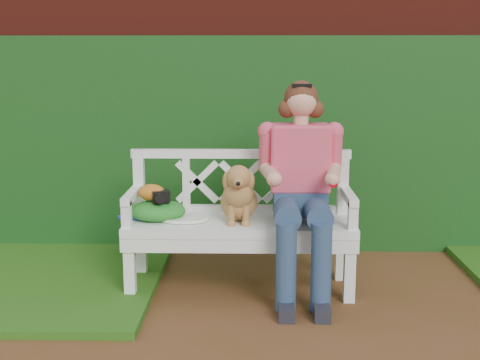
{
  "coord_description": "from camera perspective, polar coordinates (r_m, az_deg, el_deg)",
  "views": [
    {
      "loc": [
        -0.45,
        -3.39,
        1.54
      ],
      "look_at": [
        -0.54,
        0.72,
        0.75
      ],
      "focal_mm": 48.0,
      "sensor_mm": 36.0,
      "label": 1
    }
  ],
  "objects": [
    {
      "name": "dog",
      "position": [
        4.17,
        -0.1,
        -1.05
      ],
      "size": [
        0.38,
        0.43,
        0.39
      ],
      "primitive_type": null,
      "rotation": [
        0.0,
        0.0,
        -0.41
      ],
      "color": "#A17441",
      "rests_on": "garden_bench"
    },
    {
      "name": "baseball_glove",
      "position": [
        4.26,
        -7.87,
        -1.1
      ],
      "size": [
        0.2,
        0.16,
        0.11
      ],
      "primitive_type": "ellipsoid",
      "rotation": [
        0.0,
        0.0,
        -0.18
      ],
      "color": "#BC661D",
      "rests_on": "green_bag"
    },
    {
      "name": "seated_woman",
      "position": [
        4.19,
        5.38,
        -0.98
      ],
      "size": [
        0.7,
        0.86,
        1.36
      ],
      "primitive_type": null,
      "rotation": [
        0.0,
        0.0,
        -0.18
      ],
      "color": "#E44176",
      "rests_on": "ground"
    },
    {
      "name": "camera_item",
      "position": [
        4.22,
        -7.06,
        -1.44
      ],
      "size": [
        0.13,
        0.12,
        0.07
      ],
      "primitive_type": "cube",
      "rotation": [
        0.0,
        0.0,
        0.33
      ],
      "color": "black",
      "rests_on": "green_bag"
    },
    {
      "name": "brick_wall",
      "position": [
        5.32,
        6.1,
        6.09
      ],
      "size": [
        10.0,
        0.3,
        2.2
      ],
      "primitive_type": "cube",
      "color": "#5E1911",
      "rests_on": "ground"
    },
    {
      "name": "green_bag",
      "position": [
        4.27,
        -7.38,
        -2.69
      ],
      "size": [
        0.46,
        0.41,
        0.13
      ],
      "primitive_type": null,
      "rotation": [
        0.0,
        0.0,
        -0.37
      ],
      "color": "#1A941A",
      "rests_on": "garden_bench"
    },
    {
      "name": "ground",
      "position": [
        3.75,
        8.23,
        -13.5
      ],
      "size": [
        60.0,
        60.0,
        0.0
      ],
      "primitive_type": "plane",
      "color": "#523416"
    },
    {
      "name": "ivy_hedge",
      "position": [
        5.13,
        6.25,
        3.1
      ],
      "size": [
        10.0,
        0.18,
        1.7
      ],
      "primitive_type": "cube",
      "color": "#1A4F16",
      "rests_on": "ground"
    },
    {
      "name": "tennis_racket",
      "position": [
        4.26,
        -5.38,
        -3.37
      ],
      "size": [
        0.68,
        0.49,
        0.03
      ],
      "primitive_type": null,
      "rotation": [
        0.0,
        0.0,
        -0.39
      ],
      "color": "silver",
      "rests_on": "garden_bench"
    },
    {
      "name": "garden_bench",
      "position": [
        4.31,
        0.0,
        -6.67
      ],
      "size": [
        1.63,
        0.73,
        0.48
      ],
      "primitive_type": null,
      "rotation": [
        0.0,
        0.0,
        -0.08
      ],
      "color": "white",
      "rests_on": "ground"
    }
  ]
}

